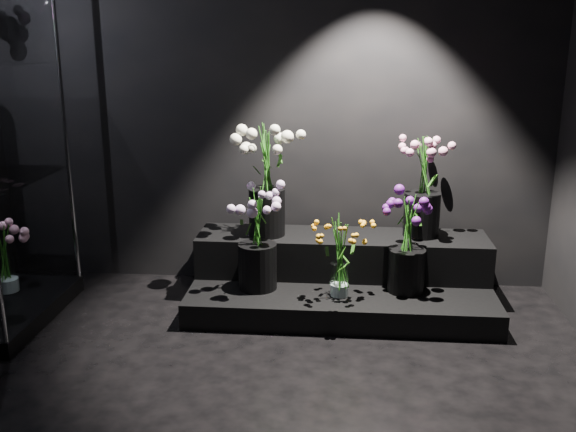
# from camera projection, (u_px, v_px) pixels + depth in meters

# --- Properties ---
(wall_back) EXTENTS (4.00, 0.00, 4.00)m
(wall_back) POSITION_uv_depth(u_px,v_px,m) (270.00, 92.00, 4.49)
(wall_back) COLOR black
(wall_back) RESTS_ON floor
(display_riser) EXTENTS (2.00, 0.89, 0.44)m
(display_riser) POSITION_uv_depth(u_px,v_px,m) (341.00, 277.00, 4.40)
(display_riser) COLOR black
(display_riser) RESTS_ON floor
(bouquet_orange_bells) EXTENTS (0.29, 0.29, 0.53)m
(bouquet_orange_bells) POSITION_uv_depth(u_px,v_px,m) (340.00, 255.00, 4.04)
(bouquet_orange_bells) COLOR white
(bouquet_orange_bells) RESTS_ON display_riser
(bouquet_lilac) EXTENTS (0.39, 0.39, 0.68)m
(bouquet_lilac) POSITION_uv_depth(u_px,v_px,m) (257.00, 232.00, 4.14)
(bouquet_lilac) COLOR black
(bouquet_lilac) RESTS_ON display_riser
(bouquet_purple) EXTENTS (0.36, 0.36, 0.65)m
(bouquet_purple) POSITION_uv_depth(u_px,v_px,m) (408.00, 239.00, 4.10)
(bouquet_purple) COLOR black
(bouquet_purple) RESTS_ON display_riser
(bouquet_cream_roses) EXTENTS (0.43, 0.43, 0.76)m
(bouquet_cream_roses) POSITION_uv_depth(u_px,v_px,m) (267.00, 173.00, 4.34)
(bouquet_cream_roses) COLOR black
(bouquet_cream_roses) RESTS_ON display_riser
(bouquet_pink_roses) EXTENTS (0.39, 0.39, 0.70)m
(bouquet_pink_roses) POSITION_uv_depth(u_px,v_px,m) (424.00, 178.00, 4.33)
(bouquet_pink_roses) COLOR black
(bouquet_pink_roses) RESTS_ON display_riser
(bouquet_case_base_pink) EXTENTS (0.34, 0.34, 0.47)m
(bouquet_case_base_pink) POSITION_uv_depth(u_px,v_px,m) (5.00, 257.00, 4.28)
(bouquet_case_base_pink) COLOR white
(bouquet_case_base_pink) RESTS_ON display_case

